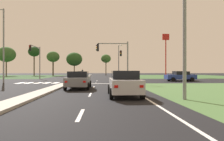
{
  "coord_description": "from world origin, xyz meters",
  "views": [
    {
      "loc": [
        4.27,
        -1.41,
        1.61
      ],
      "look_at": [
        5.84,
        28.08,
        1.65
      ],
      "focal_mm": 31.23,
      "sensor_mm": 36.0,
      "label": 1
    }
  ],
  "objects_px": {
    "treeline_third": "(53,57)",
    "treeline_fifth": "(106,59)",
    "street_lamp_third": "(119,59)",
    "fastfood_pole_sign": "(166,45)",
    "car_grey_near": "(79,80)",
    "car_blue_third": "(180,76)",
    "car_silver_sixth": "(124,83)",
    "car_black_fifth": "(76,74)",
    "traffic_signal_far_left": "(37,56)",
    "car_navy_fourth": "(180,76)",
    "traffic_signal_far_right": "(119,59)",
    "pedestrian_at_median": "(82,72)",
    "street_lamp_near": "(183,17)",
    "traffic_signal_near_right": "(116,55)",
    "street_lamp_second": "(2,41)",
    "treeline_near": "(6,54)",
    "treeline_second": "(34,52)",
    "treeline_fourth": "(74,59)",
    "car_beige_second": "(81,74)"
  },
  "relations": [
    {
      "from": "car_silver_sixth",
      "to": "treeline_third",
      "type": "distance_m",
      "value": 54.24
    },
    {
      "from": "traffic_signal_far_right",
      "to": "treeline_fifth",
      "type": "relative_size",
      "value": 0.76
    },
    {
      "from": "traffic_signal_near_right",
      "to": "treeline_near",
      "type": "distance_m",
      "value": 47.29
    },
    {
      "from": "pedestrian_at_median",
      "to": "traffic_signal_near_right",
      "type": "bearing_deg",
      "value": 115.68
    },
    {
      "from": "car_black_fifth",
      "to": "treeline_near",
      "type": "distance_m",
      "value": 25.63
    },
    {
      "from": "car_navy_fourth",
      "to": "treeline_fifth",
      "type": "relative_size",
      "value": 0.59
    },
    {
      "from": "fastfood_pole_sign",
      "to": "treeline_near",
      "type": "distance_m",
      "value": 46.97
    },
    {
      "from": "street_lamp_near",
      "to": "treeline_third",
      "type": "height_order",
      "value": "street_lamp_near"
    },
    {
      "from": "street_lamp_near",
      "to": "pedestrian_at_median",
      "type": "xyz_separation_m",
      "value": [
        -8.85,
        32.24,
        -3.43
      ]
    },
    {
      "from": "fastfood_pole_sign",
      "to": "treeline_fourth",
      "type": "height_order",
      "value": "fastfood_pole_sign"
    },
    {
      "from": "car_silver_sixth",
      "to": "traffic_signal_near_right",
      "type": "bearing_deg",
      "value": 88.24
    },
    {
      "from": "car_navy_fourth",
      "to": "street_lamp_near",
      "type": "relative_size",
      "value": 0.51
    },
    {
      "from": "fastfood_pole_sign",
      "to": "street_lamp_near",
      "type": "bearing_deg",
      "value": -107.21
    },
    {
      "from": "treeline_near",
      "to": "treeline_third",
      "type": "bearing_deg",
      "value": 12.31
    },
    {
      "from": "street_lamp_third",
      "to": "car_navy_fourth",
      "type": "bearing_deg",
      "value": -67.34
    },
    {
      "from": "traffic_signal_far_left",
      "to": "treeline_third",
      "type": "height_order",
      "value": "treeline_third"
    },
    {
      "from": "car_black_fifth",
      "to": "treeline_fourth",
      "type": "height_order",
      "value": "treeline_fourth"
    },
    {
      "from": "treeline_third",
      "to": "traffic_signal_far_left",
      "type": "bearing_deg",
      "value": -82.17
    },
    {
      "from": "street_lamp_near",
      "to": "pedestrian_at_median",
      "type": "relative_size",
      "value": 4.49
    },
    {
      "from": "treeline_third",
      "to": "treeline_fifth",
      "type": "bearing_deg",
      "value": 7.8
    },
    {
      "from": "treeline_third",
      "to": "car_silver_sixth",
      "type": "bearing_deg",
      "value": -71.57
    },
    {
      "from": "car_beige_second",
      "to": "treeline_fourth",
      "type": "distance_m",
      "value": 7.94
    },
    {
      "from": "street_lamp_third",
      "to": "fastfood_pole_sign",
      "type": "height_order",
      "value": "fastfood_pole_sign"
    },
    {
      "from": "traffic_signal_far_left",
      "to": "pedestrian_at_median",
      "type": "height_order",
      "value": "traffic_signal_far_left"
    },
    {
      "from": "traffic_signal_near_right",
      "to": "street_lamp_second",
      "type": "xyz_separation_m",
      "value": [
        -15.21,
        2.09,
        1.89
      ]
    },
    {
      "from": "car_silver_sixth",
      "to": "street_lamp_second",
      "type": "xyz_separation_m",
      "value": [
        -14.82,
        14.6,
        4.74
      ]
    },
    {
      "from": "car_grey_near",
      "to": "car_blue_third",
      "type": "relative_size",
      "value": 1.02
    },
    {
      "from": "traffic_signal_far_right",
      "to": "street_lamp_near",
      "type": "bearing_deg",
      "value": -87.07
    },
    {
      "from": "treeline_near",
      "to": "traffic_signal_far_right",
      "type": "bearing_deg",
      "value": -36.98
    },
    {
      "from": "car_navy_fourth",
      "to": "street_lamp_second",
      "type": "relative_size",
      "value": 0.42
    },
    {
      "from": "car_blue_third",
      "to": "car_black_fifth",
      "type": "height_order",
      "value": "car_blue_third"
    },
    {
      "from": "car_grey_near",
      "to": "treeline_second",
      "type": "height_order",
      "value": "treeline_second"
    },
    {
      "from": "car_navy_fourth",
      "to": "traffic_signal_far_right",
      "type": "distance_m",
      "value": 11.11
    },
    {
      "from": "traffic_signal_far_right",
      "to": "treeline_fourth",
      "type": "bearing_deg",
      "value": 112.95
    },
    {
      "from": "traffic_signal_far_right",
      "to": "car_black_fifth",
      "type": "bearing_deg",
      "value": 126.1
    },
    {
      "from": "traffic_signal_far_right",
      "to": "car_beige_second",
      "type": "bearing_deg",
      "value": 112.35
    },
    {
      "from": "car_navy_fourth",
      "to": "treeline_third",
      "type": "distance_m",
      "value": 42.87
    },
    {
      "from": "car_beige_second",
      "to": "car_silver_sixth",
      "type": "xyz_separation_m",
      "value": [
        7.9,
        -47.84,
        0.06
      ]
    },
    {
      "from": "street_lamp_third",
      "to": "treeline_fifth",
      "type": "xyz_separation_m",
      "value": [
        -3.25,
        13.05,
        0.92
      ]
    },
    {
      "from": "treeline_fifth",
      "to": "street_lamp_second",
      "type": "bearing_deg",
      "value": -110.84
    },
    {
      "from": "traffic_signal_far_right",
      "to": "pedestrian_at_median",
      "type": "relative_size",
      "value": 2.95
    },
    {
      "from": "traffic_signal_far_left",
      "to": "treeline_third",
      "type": "relative_size",
      "value": 0.79
    },
    {
      "from": "car_silver_sixth",
      "to": "car_black_fifth",
      "type": "bearing_deg",
      "value": 101.91
    },
    {
      "from": "car_black_fifth",
      "to": "car_navy_fourth",
      "type": "bearing_deg",
      "value": 138.47
    },
    {
      "from": "car_black_fifth",
      "to": "treeline_third",
      "type": "xyz_separation_m",
      "value": [
        -9.18,
        13.77,
        5.34
      ]
    },
    {
      "from": "pedestrian_at_median",
      "to": "car_beige_second",
      "type": "bearing_deg",
      "value": -75.06
    },
    {
      "from": "car_black_fifth",
      "to": "treeline_fifth",
      "type": "bearing_deg",
      "value": -116.12
    },
    {
      "from": "street_lamp_third",
      "to": "pedestrian_at_median",
      "type": "bearing_deg",
      "value": -132.66
    },
    {
      "from": "pedestrian_at_median",
      "to": "car_grey_near",
      "type": "bearing_deg",
      "value": 102.26
    },
    {
      "from": "traffic_signal_far_left",
      "to": "street_lamp_third",
      "type": "height_order",
      "value": "street_lamp_third"
    }
  ]
}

